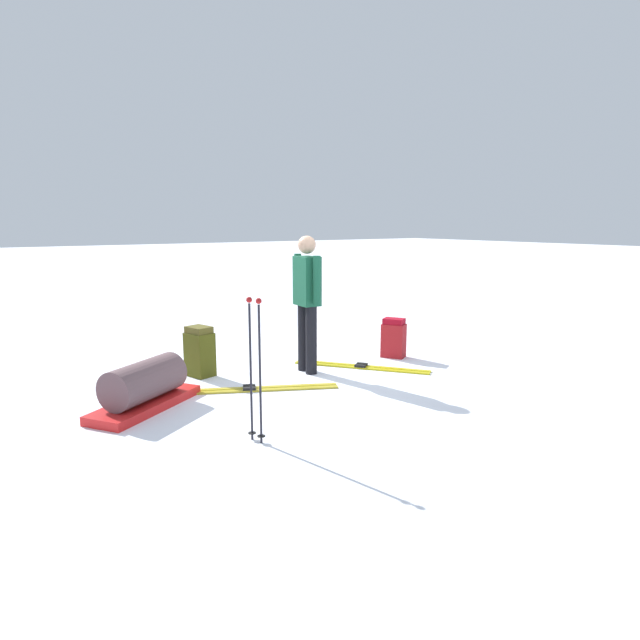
% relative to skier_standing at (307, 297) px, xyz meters
% --- Properties ---
extents(ground_plane, '(80.00, 80.00, 0.00)m').
position_rel_skier_standing_xyz_m(ground_plane, '(-0.26, -0.02, -0.95)').
color(ground_plane, white).
extents(skier_standing, '(0.57, 0.24, 1.70)m').
position_rel_skier_standing_xyz_m(skier_standing, '(0.00, 0.00, 0.00)').
color(skier_standing, black).
rests_on(skier_standing, ground_plane).
extents(ski_pair_near, '(1.02, 1.87, 0.05)m').
position_rel_skier_standing_xyz_m(ski_pair_near, '(-0.29, 0.96, -0.94)').
color(ski_pair_near, gold).
rests_on(ski_pair_near, ground_plane).
extents(ski_pair_far, '(1.52, 1.22, 0.05)m').
position_rel_skier_standing_xyz_m(ski_pair_far, '(-0.23, -0.68, -0.94)').
color(ski_pair_far, gold).
rests_on(ski_pair_far, ground_plane).
extents(backpack_large_dark, '(0.38, 0.34, 0.55)m').
position_rel_skier_standing_xyz_m(backpack_large_dark, '(-0.03, -1.41, -0.69)').
color(backpack_large_dark, maroon).
rests_on(backpack_large_dark, ground_plane).
extents(backpack_bright, '(0.38, 0.33, 0.62)m').
position_rel_skier_standing_xyz_m(backpack_bright, '(0.59, 1.19, -0.65)').
color(backpack_bright, '#434611').
rests_on(backpack_bright, ground_plane).
extents(ski_poles_planted_near, '(0.18, 0.10, 1.25)m').
position_rel_skier_standing_xyz_m(ski_poles_planted_near, '(-1.63, 1.57, -0.26)').
color(ski_poles_planted_near, black).
rests_on(ski_poles_planted_near, ground_plane).
extents(gear_sled, '(1.08, 1.31, 0.49)m').
position_rel_skier_standing_xyz_m(gear_sled, '(-0.24, 2.11, -0.73)').
color(gear_sled, red).
rests_on(gear_sled, ground_plane).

